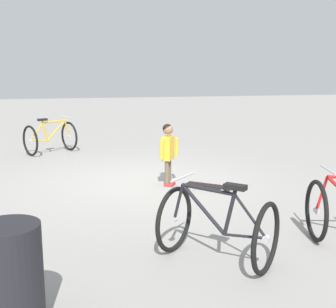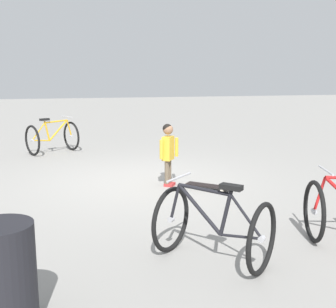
# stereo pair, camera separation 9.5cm
# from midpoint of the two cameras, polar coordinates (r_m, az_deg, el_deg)

# --- Properties ---
(ground_plane) EXTENTS (50.00, 50.00, 0.00)m
(ground_plane) POSITION_cam_midpoint_polar(r_m,az_deg,el_deg) (7.69, -4.47, -3.61)
(ground_plane) COLOR gray
(child_person) EXTENTS (0.28, 0.36, 1.06)m
(child_person) POSITION_cam_midpoint_polar(r_m,az_deg,el_deg) (7.24, -0.36, 0.83)
(child_person) COLOR brown
(child_person) RESTS_ON ground
(skateboard) EXTENTS (0.64, 0.70, 0.07)m
(skateboard) POSITION_cam_midpoint_polar(r_m,az_deg,el_deg) (7.17, 4.99, -4.20)
(skateboard) COLOR black
(skateboard) RESTS_ON ground
(bicycle_mid) EXTENTS (1.26, 1.26, 0.85)m
(bicycle_mid) POSITION_cam_midpoint_polar(r_m,az_deg,el_deg) (4.45, 5.94, -9.43)
(bicycle_mid) COLOR black
(bicycle_mid) RESTS_ON ground
(bicycle_far) EXTENTS (1.15, 1.28, 0.85)m
(bicycle_far) POSITION_cam_midpoint_polar(r_m,az_deg,el_deg) (10.63, -15.53, 2.14)
(bicycle_far) COLOR black
(bicycle_far) RESTS_ON ground
(trash_bin) EXTENTS (0.50, 0.50, 0.83)m
(trash_bin) POSITION_cam_midpoint_polar(r_m,az_deg,el_deg) (3.54, -20.98, -15.09)
(trash_bin) COLOR black
(trash_bin) RESTS_ON ground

